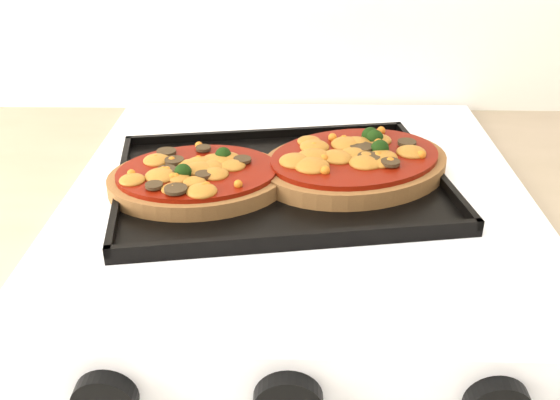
# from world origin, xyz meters

# --- Properties ---
(control_panel) EXTENTS (0.60, 0.02, 0.09)m
(control_panel) POSITION_xyz_m (-0.00, 1.39, 0.85)
(control_panel) COLOR white
(control_panel) RESTS_ON stove
(knob_left) EXTENTS (0.06, 0.02, 0.06)m
(knob_left) POSITION_xyz_m (-0.17, 1.37, 0.85)
(knob_left) COLOR black
(knob_left) RESTS_ON control_panel
(baking_tray) EXTENTS (0.45, 0.36, 0.02)m
(baking_tray) POSITION_xyz_m (-0.02, 1.68, 0.92)
(baking_tray) COLOR black
(baking_tray) RESTS_ON stove
(pizza_left) EXTENTS (0.25, 0.21, 0.03)m
(pizza_left) POSITION_xyz_m (-0.13, 1.66, 0.94)
(pizza_left) COLOR olive
(pizza_left) RESTS_ON baking_tray
(pizza_right) EXTENTS (0.31, 0.28, 0.04)m
(pizza_right) POSITION_xyz_m (0.07, 1.70, 0.94)
(pizza_right) COLOR olive
(pizza_right) RESTS_ON baking_tray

